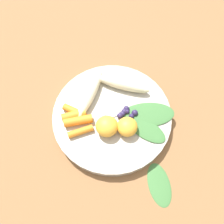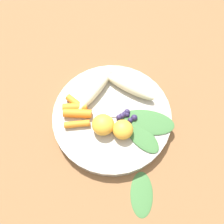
% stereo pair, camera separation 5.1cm
% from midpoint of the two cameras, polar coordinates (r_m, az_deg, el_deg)
% --- Properties ---
extents(ground_plane, '(2.40, 2.40, 0.00)m').
position_cam_midpoint_polar(ground_plane, '(0.54, -2.68, -1.86)').
color(ground_plane, brown).
extents(bowl, '(0.27, 0.27, 0.02)m').
position_cam_midpoint_polar(bowl, '(0.53, -2.74, -1.33)').
color(bowl, '#B2AD9E').
rests_on(bowl, ground_plane).
extents(banana_peeled_left, '(0.13, 0.08, 0.03)m').
position_cam_midpoint_polar(banana_peeled_left, '(0.53, -8.25, 4.39)').
color(banana_peeled_left, beige).
rests_on(banana_peeled_left, bowl).
extents(banana_peeled_right, '(0.07, 0.13, 0.03)m').
position_cam_midpoint_polar(banana_peeled_right, '(0.54, -0.08, 6.79)').
color(banana_peeled_right, beige).
rests_on(banana_peeled_right, bowl).
extents(orange_segment_near, '(0.04, 0.04, 0.03)m').
position_cam_midpoint_polar(orange_segment_near, '(0.49, 0.91, -4.05)').
color(orange_segment_near, '#F4A833').
rests_on(orange_segment_near, bowl).
extents(orange_segment_far, '(0.05, 0.05, 0.04)m').
position_cam_midpoint_polar(orange_segment_far, '(0.49, -4.27, -3.89)').
color(orange_segment_far, '#F4A833').
rests_on(orange_segment_far, bowl).
extents(carrot_front, '(0.04, 0.05, 0.02)m').
position_cam_midpoint_polar(carrot_front, '(0.52, -12.19, -0.07)').
color(carrot_front, orange).
rests_on(carrot_front, bowl).
extents(carrot_mid_left, '(0.03, 0.06, 0.02)m').
position_cam_midpoint_polar(carrot_mid_left, '(0.52, -12.31, -1.14)').
color(carrot_mid_left, orange).
rests_on(carrot_mid_left, bowl).
extents(carrot_mid_right, '(0.03, 0.06, 0.02)m').
position_cam_midpoint_polar(carrot_mid_right, '(0.51, -11.32, -2.47)').
color(carrot_mid_right, orange).
rests_on(carrot_mid_right, bowl).
extents(carrot_rear, '(0.03, 0.06, 0.01)m').
position_cam_midpoint_polar(carrot_rear, '(0.50, -10.81, -5.14)').
color(carrot_rear, orange).
rests_on(carrot_rear, bowl).
extents(blueberry_pile, '(0.03, 0.05, 0.01)m').
position_cam_midpoint_polar(blueberry_pile, '(0.51, 0.95, -0.51)').
color(blueberry_pile, '#2D234C').
rests_on(blueberry_pile, bowl).
extents(coconut_shred_patch, '(0.04, 0.04, 0.00)m').
position_cam_midpoint_polar(coconut_shred_patch, '(0.52, -2.36, 0.35)').
color(coconut_shred_patch, white).
rests_on(coconut_shred_patch, bowl).
extents(kale_leaf_left, '(0.10, 0.10, 0.00)m').
position_cam_midpoint_polar(kale_leaf_left, '(0.50, 5.68, -4.59)').
color(kale_leaf_left, '#3D7038').
rests_on(kale_leaf_left, bowl).
extents(kale_leaf_right, '(0.06, 0.12, 0.00)m').
position_cam_midpoint_polar(kale_leaf_right, '(0.52, 6.24, -0.90)').
color(kale_leaf_right, '#3D7038').
rests_on(kale_leaf_right, bowl).
extents(kale_leaf_stray, '(0.10, 0.05, 0.01)m').
position_cam_midpoint_polar(kale_leaf_stray, '(0.50, 8.92, -17.92)').
color(kale_leaf_stray, '#3D7038').
rests_on(kale_leaf_stray, ground_plane).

